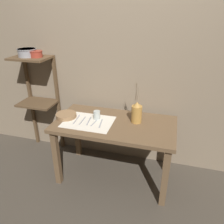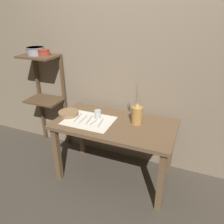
% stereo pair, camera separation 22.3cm
% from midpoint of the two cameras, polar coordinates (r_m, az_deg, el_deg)
% --- Properties ---
extents(ground_plane, '(12.00, 12.00, 0.00)m').
position_cam_midpoint_polar(ground_plane, '(2.68, -1.86, -16.15)').
color(ground_plane, '#473F35').
extents(stone_wall_back, '(7.00, 0.06, 2.40)m').
position_cam_midpoint_polar(stone_wall_back, '(2.50, 0.87, 12.01)').
color(stone_wall_back, gray).
rests_on(stone_wall_back, ground_plane).
extents(wooden_table, '(1.26, 0.67, 0.70)m').
position_cam_midpoint_polar(wooden_table, '(2.33, -2.07, -4.98)').
color(wooden_table, brown).
rests_on(wooden_table, ground_plane).
extents(wooden_shelf_unit, '(0.44, 0.33, 1.28)m').
position_cam_midpoint_polar(wooden_shelf_unit, '(2.91, -20.93, 5.58)').
color(wooden_shelf_unit, brown).
rests_on(wooden_shelf_unit, ground_plane).
extents(linen_cloth, '(0.51, 0.38, 0.00)m').
position_cam_midpoint_polar(linen_cloth, '(2.32, -8.95, -2.59)').
color(linen_cloth, silver).
rests_on(linen_cloth, wooden_table).
extents(pitcher_with_flowers, '(0.11, 0.11, 0.44)m').
position_cam_midpoint_polar(pitcher_with_flowers, '(2.25, 3.65, -0.28)').
color(pitcher_with_flowers, '#B7843D').
rests_on(pitcher_with_flowers, wooden_table).
extents(wooden_bowl, '(0.22, 0.22, 0.04)m').
position_cam_midpoint_polar(wooden_bowl, '(2.46, -14.44, -0.94)').
color(wooden_bowl, '#8E6B47').
rests_on(wooden_bowl, wooden_table).
extents(glass_tumbler_near, '(0.07, 0.07, 0.09)m').
position_cam_midpoint_polar(glass_tumbler_near, '(2.34, -6.71, -0.87)').
color(glass_tumbler_near, '#B7C1BC').
rests_on(glass_tumbler_near, wooden_table).
extents(spoon_outer, '(0.04, 0.20, 0.02)m').
position_cam_midpoint_polar(spoon_outer, '(2.42, -11.50, -1.42)').
color(spoon_outer, '#939399').
rests_on(spoon_outer, wooden_table).
extents(fork_outer, '(0.02, 0.19, 0.00)m').
position_cam_midpoint_polar(fork_outer, '(2.35, -10.43, -2.31)').
color(fork_outer, '#939399').
rests_on(fork_outer, wooden_table).
extents(fork_inner, '(0.04, 0.19, 0.00)m').
position_cam_midpoint_polar(fork_inner, '(2.33, -8.79, -2.39)').
color(fork_inner, '#939399').
rests_on(fork_inner, wooden_table).
extents(spoon_inner, '(0.04, 0.20, 0.02)m').
position_cam_midpoint_polar(spoon_inner, '(2.34, -6.53, -2.05)').
color(spoon_inner, '#939399').
rests_on(spoon_inner, wooden_table).
extents(knife_center, '(0.04, 0.19, 0.00)m').
position_cam_midpoint_polar(knife_center, '(2.27, -5.78, -3.04)').
color(knife_center, '#939399').
rests_on(knife_center, wooden_table).
extents(metal_pot_large, '(0.21, 0.21, 0.09)m').
position_cam_midpoint_polar(metal_pot_large, '(2.78, -23.56, 14.08)').
color(metal_pot_large, '#939399').
rests_on(metal_pot_large, wooden_shelf_unit).
extents(metal_pot_small, '(0.14, 0.14, 0.07)m').
position_cam_midpoint_polar(metal_pot_small, '(2.71, -21.53, 13.97)').
color(metal_pot_small, '#9E3828').
rests_on(metal_pot_small, wooden_shelf_unit).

